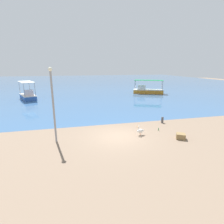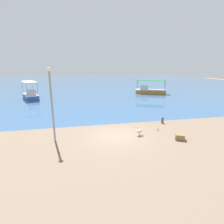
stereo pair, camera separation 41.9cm
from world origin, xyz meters
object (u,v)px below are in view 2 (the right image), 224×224
Objects in this scene: lamp_post at (52,101)px; mooring_bollard at (162,120)px; cargo_crate at (180,137)px; fishing_boat_near_right at (31,95)px; glass_bottle at (158,130)px; pelican at (139,131)px; fishing_boat_near_left at (150,90)px.

lamp_post reaches higher than mooring_bollard.
lamp_post is 8.23× the size of cargo_crate.
lamp_post is 8.45× the size of mooring_bollard.
fishing_boat_near_right is 18.69× the size of glass_bottle.
glass_bottle is at bearing -52.26° from fishing_boat_near_right.
mooring_bollard is at bearing 36.40° from pelican.
pelican reaches higher than mooring_bollard.
fishing_boat_near_left is 19.30m from mooring_bollard.
lamp_post is 10.42m from mooring_bollard.
fishing_boat_near_left is 22.27m from fishing_boat_near_right.
lamp_post reaches higher than glass_bottle.
mooring_bollard is 2.35× the size of glass_bottle.
fishing_boat_near_left is at bearing 64.27° from pelican.
pelican is 7.02m from lamp_post.
fishing_boat_near_right reaches higher than fishing_boat_near_left.
fishing_boat_near_left reaches higher than mooring_bollard.
cargo_crate is at bearing -27.25° from pelican.
fishing_boat_near_right reaches higher than mooring_bollard.
fishing_boat_near_left is 1.22× the size of fishing_boat_near_right.
cargo_crate is at bearing -98.36° from mooring_bollard.
glass_bottle is at bearing 111.93° from cargo_crate.
lamp_post is at bearing 169.90° from cargo_crate.
fishing_boat_near_left is 7.65× the size of pelican.
mooring_bollard is at bearing -46.64° from fishing_boat_near_right.
mooring_bollard is 0.97× the size of cargo_crate.
mooring_bollard is (15.61, -16.53, -0.32)m from fishing_boat_near_right.
lamp_post is at bearing 177.97° from pelican.
fishing_boat_near_right reaches higher than pelican.
pelican is at bearing -115.73° from fishing_boat_near_left.
lamp_post is (-16.42, -20.35, 2.39)m from fishing_boat_near_left.
cargo_crate reaches higher than glass_bottle.
cargo_crate is at bearing -10.10° from lamp_post.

